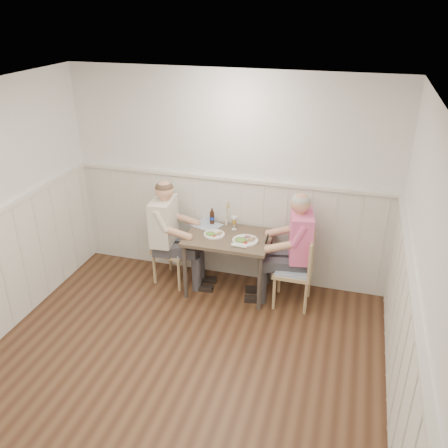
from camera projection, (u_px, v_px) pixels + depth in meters
name	position (u px, v px, depth m)	size (l,w,h in m)	color
ground_plane	(163.00, 395.00, 4.34)	(4.50, 4.50, 0.00)	#412718
room_shell	(152.00, 250.00, 3.68)	(4.04, 4.54, 2.60)	white
wainscot	(186.00, 292.00, 4.64)	(4.00, 4.49, 1.34)	silver
dining_table	(229.00, 243.00, 5.62)	(1.00, 0.70, 0.75)	brown
chair_right	(298.00, 268.00, 5.44)	(0.43, 0.43, 0.90)	tan
chair_left	(170.00, 245.00, 5.93)	(0.50, 0.50, 0.90)	tan
man_in_pink	(295.00, 257.00, 5.47)	(0.70, 0.50, 1.39)	#3F3F47
diner_cream	(168.00, 241.00, 5.82)	(0.67, 0.47, 1.40)	#3F3F47
plate_man	(244.00, 240.00, 5.45)	(0.30, 0.30, 0.08)	white
plate_diner	(213.00, 234.00, 5.59)	(0.25, 0.25, 0.06)	white
beer_glass_a	(234.00, 221.00, 5.69)	(0.07, 0.07, 0.17)	silver
beer_glass_b	(234.00, 221.00, 5.70)	(0.06, 0.06, 0.16)	silver
beer_bottle	(212.00, 217.00, 5.84)	(0.06, 0.06, 0.21)	black
rolled_napkin	(239.00, 246.00, 5.32)	(0.18, 0.05, 0.04)	white
grass_vase	(226.00, 214.00, 5.79)	(0.04, 0.04, 0.33)	silver
gingham_mat	(207.00, 225.00, 5.84)	(0.41, 0.37, 0.01)	#4569A2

